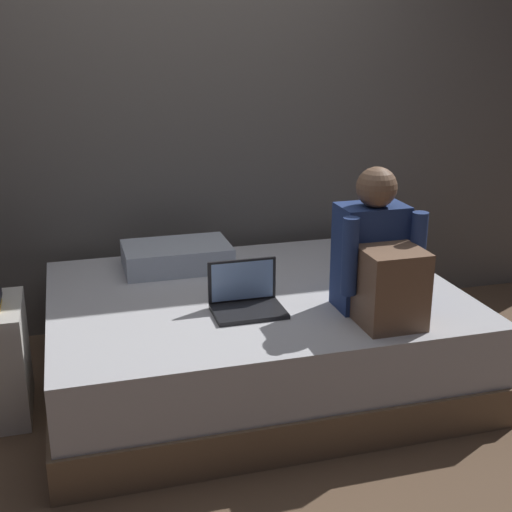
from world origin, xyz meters
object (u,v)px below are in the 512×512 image
at_px(person_sitting, 379,261).
at_px(bed, 255,336).
at_px(laptop, 246,299).
at_px(pillow, 177,256).

bearing_deg(person_sitting, bed, 137.65).
height_order(laptop, pillow, laptop).
height_order(bed, laptop, laptop).
distance_m(person_sitting, pillow, 1.16).
bearing_deg(bed, pillow, 124.25).
bearing_deg(laptop, bed, 64.53).
height_order(bed, pillow, pillow).
bearing_deg(person_sitting, laptop, 160.44).
xyz_separation_m(person_sitting, laptop, (-0.55, 0.20, -0.20)).
relative_size(bed, laptop, 6.25).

